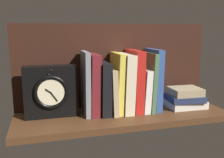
# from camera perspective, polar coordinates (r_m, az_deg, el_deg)

# --- Properties ---
(ground_plane) EXTENTS (0.86, 0.27, 0.03)m
(ground_plane) POSITION_cam_1_polar(r_m,az_deg,el_deg) (1.04, 2.61, -8.49)
(ground_plane) COLOR #4C2D19
(back_panel) EXTENTS (0.86, 0.01, 0.36)m
(back_panel) POSITION_cam_1_polar(r_m,az_deg,el_deg) (1.11, 0.65, 3.10)
(back_panel) COLOR black
(back_panel) RESTS_ON ground_plane
(book_gray_chess) EXTENTS (0.02, 0.13, 0.25)m
(book_gray_chess) POSITION_cam_1_polar(r_m,az_deg,el_deg) (1.00, -6.01, -0.99)
(book_gray_chess) COLOR gray
(book_gray_chess) RESTS_ON ground_plane
(book_maroon_dawkins) EXTENTS (0.04, 0.14, 0.24)m
(book_maroon_dawkins) POSITION_cam_1_polar(r_m,az_deg,el_deg) (1.01, -4.28, -1.18)
(book_maroon_dawkins) COLOR maroon
(book_maroon_dawkins) RESTS_ON ground_plane
(book_black_skeptic) EXTENTS (0.04, 0.16, 0.21)m
(book_black_skeptic) POSITION_cam_1_polar(r_m,az_deg,el_deg) (1.02, -2.06, -1.98)
(book_black_skeptic) COLOR black
(book_black_skeptic) RESTS_ON ground_plane
(book_tan_shortstories) EXTENTS (0.03, 0.16, 0.18)m
(book_tan_shortstories) POSITION_cam_1_polar(r_m,az_deg,el_deg) (1.03, -0.29, -2.56)
(book_tan_shortstories) COLOR tan
(book_tan_shortstories) RESTS_ON ground_plane
(book_yellow_seinlanguage) EXTENTS (0.03, 0.15, 0.24)m
(book_yellow_seinlanguage) POSITION_cam_1_polar(r_m,az_deg,el_deg) (1.03, 1.09, -0.84)
(book_yellow_seinlanguage) COLOR gold
(book_yellow_seinlanguage) RESTS_ON ground_plane
(book_cream_twain) EXTENTS (0.05, 0.16, 0.24)m
(book_cream_twain) POSITION_cam_1_polar(r_m,az_deg,el_deg) (1.04, 2.93, -0.83)
(book_cream_twain) COLOR beige
(book_cream_twain) RESTS_ON ground_plane
(book_red_requiem) EXTENTS (0.04, 0.16, 0.25)m
(book_red_requiem) POSITION_cam_1_polar(r_m,az_deg,el_deg) (1.05, 5.05, -0.34)
(book_red_requiem) COLOR red
(book_red_requiem) RESTS_ON ground_plane
(book_white_catcher) EXTENTS (0.04, 0.16, 0.18)m
(book_white_catcher) POSITION_cam_1_polar(r_m,az_deg,el_deg) (1.08, 6.74, -2.26)
(book_white_catcher) COLOR silver
(book_white_catcher) RESTS_ON ground_plane
(book_green_romantic) EXTENTS (0.03, 0.17, 0.24)m
(book_green_romantic) POSITION_cam_1_polar(r_m,az_deg,el_deg) (1.08, 8.04, -0.46)
(book_green_romantic) COLOR #476B44
(book_green_romantic) RESTS_ON ground_plane
(book_blue_modern) EXTENTS (0.03, 0.15, 0.26)m
(book_blue_modern) POSITION_cam_1_polar(r_m,az_deg,el_deg) (1.09, 9.30, -0.03)
(book_blue_modern) COLOR #2D4C8E
(book_blue_modern) RESTS_ON ground_plane
(framed_clock) EXTENTS (0.20, 0.07, 0.20)m
(framed_clock) POSITION_cam_1_polar(r_m,az_deg,el_deg) (1.00, -13.72, -2.79)
(framed_clock) COLOR black
(framed_clock) RESTS_ON ground_plane
(book_stack_side) EXTENTS (0.17, 0.14, 0.09)m
(book_stack_side) POSITION_cam_1_polar(r_m,az_deg,el_deg) (1.15, 16.22, -4.20)
(book_stack_side) COLOR beige
(book_stack_side) RESTS_ON ground_plane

